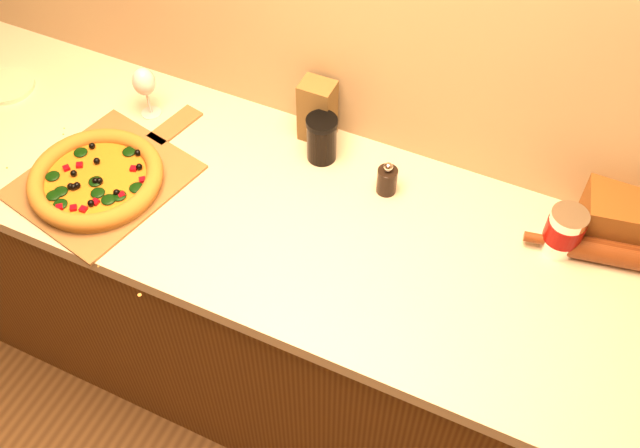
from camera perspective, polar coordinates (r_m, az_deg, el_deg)
The scene contains 12 objects.
cabinet at distance 2.16m, azimuth -1.39°, elevation -7.27°, with size 2.80×0.65×0.86m, color #4D2A10.
countertop at distance 1.80m, azimuth -1.66°, elevation 0.35°, with size 2.84×0.68×0.04m, color beige.
pizza_peel at distance 1.94m, azimuth -16.60°, elevation 3.63°, with size 0.44×0.58×0.01m.
pizza at distance 1.91m, azimuth -17.48°, elevation 3.47°, with size 0.34×0.34×0.05m.
bottle_cap at distance 1.94m, azimuth -14.82°, elevation 4.16°, with size 0.03×0.03×0.01m, color black.
pepper_grinder at distance 1.81m, azimuth 5.38°, elevation 3.55°, with size 0.05×0.05×0.10m.
rolling_pin at distance 1.81m, azimuth 22.62°, elevation -2.23°, with size 0.43×0.11×0.06m.
coffee_canister at distance 1.76m, azimuth 18.95°, elevation -0.50°, with size 0.09×0.09×0.12m.
wine_glass at distance 2.03m, azimuth -13.90°, elevation 10.91°, with size 0.06×0.06×0.16m.
paper_bag at distance 1.92m, azimuth -0.21°, elevation 9.04°, with size 0.09×0.07×0.18m, color brown.
dark_jar at distance 1.87m, azimuth 0.14°, elevation 6.85°, with size 0.08×0.08×0.13m.
side_plate at distance 2.31m, azimuth -23.71°, elevation 10.05°, with size 0.16×0.16×0.01m, color beige.
Camera 1 is at (0.53, 0.41, 2.27)m, focal length 40.00 mm.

